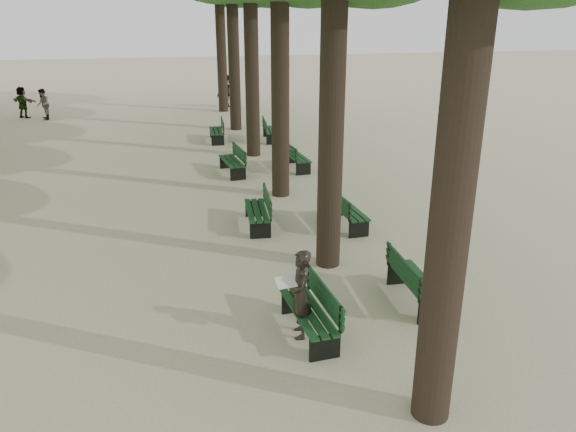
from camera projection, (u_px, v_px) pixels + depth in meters
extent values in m
plane|color=#BDB58F|center=(292.00, 347.00, 9.35)|extent=(120.00, 120.00, 0.00)
cylinder|color=#33261C|center=(458.00, 151.00, 6.53)|extent=(0.52, 0.52, 7.50)
cylinder|color=#33261C|center=(332.00, 92.00, 11.10)|extent=(0.52, 0.52, 7.50)
cylinder|color=#33261C|center=(280.00, 67.00, 15.67)|extent=(0.52, 0.52, 7.50)
cylinder|color=#33261C|center=(251.00, 54.00, 20.24)|extent=(0.52, 0.52, 7.50)
cylinder|color=#33261C|center=(233.00, 45.00, 24.81)|extent=(0.52, 0.52, 7.50)
cylinder|color=#33261C|center=(221.00, 39.00, 29.38)|extent=(0.52, 0.52, 7.50)
cube|color=black|center=(308.00, 323.00, 9.65)|extent=(0.65, 1.83, 0.45)
cube|color=black|center=(308.00, 311.00, 9.57)|extent=(0.67, 1.83, 0.04)
cube|color=black|center=(324.00, 295.00, 9.55)|extent=(0.17, 1.80, 0.40)
cube|color=black|center=(257.00, 219.00, 14.42)|extent=(0.66, 1.84, 0.45)
cube|color=black|center=(257.00, 210.00, 14.34)|extent=(0.68, 1.84, 0.04)
cube|color=black|center=(267.00, 200.00, 14.28)|extent=(0.18, 1.80, 0.40)
cube|color=black|center=(232.00, 168.00, 19.02)|extent=(0.72, 1.85, 0.45)
cube|color=black|center=(232.00, 161.00, 18.94)|extent=(0.74, 1.85, 0.04)
cube|color=black|center=(239.00, 153.00, 18.93)|extent=(0.24, 1.79, 0.40)
cube|color=black|center=(216.00, 136.00, 23.68)|extent=(0.61, 1.82, 0.45)
cube|color=black|center=(216.00, 131.00, 23.61)|extent=(0.63, 1.83, 0.04)
cube|color=black|center=(222.00, 124.00, 23.56)|extent=(0.13, 1.80, 0.40)
cube|color=black|center=(416.00, 291.00, 10.72)|extent=(0.58, 1.82, 0.45)
cube|color=black|center=(417.00, 281.00, 10.64)|extent=(0.60, 1.82, 0.04)
cube|color=black|center=(404.00, 269.00, 10.50)|extent=(0.10, 1.80, 0.40)
cube|color=black|center=(348.00, 218.00, 14.46)|extent=(0.63, 1.83, 0.45)
cube|color=black|center=(348.00, 210.00, 14.39)|extent=(0.65, 1.83, 0.04)
cube|color=black|center=(338.00, 201.00, 14.22)|extent=(0.15, 1.80, 0.40)
cube|color=black|center=(297.00, 163.00, 19.62)|extent=(0.66, 1.84, 0.45)
cube|color=black|center=(297.00, 156.00, 19.54)|extent=(0.68, 1.84, 0.04)
cube|color=black|center=(289.00, 149.00, 19.36)|extent=(0.18, 1.80, 0.40)
cube|color=black|center=(271.00, 135.00, 23.85)|extent=(0.69, 1.84, 0.45)
cube|color=black|center=(271.00, 130.00, 23.77)|extent=(0.71, 1.84, 0.04)
cube|color=black|center=(265.00, 124.00, 23.64)|extent=(0.21, 1.80, 0.40)
imported|color=black|center=(301.00, 294.00, 9.43)|extent=(0.39, 0.67, 1.58)
cube|color=white|center=(286.00, 282.00, 9.29)|extent=(0.37, 0.29, 0.12)
imported|color=#262628|center=(43.00, 104.00, 28.07)|extent=(0.50, 0.80, 1.54)
imported|color=#262628|center=(23.00, 102.00, 28.57)|extent=(1.38, 1.10, 1.58)
imported|color=#262628|center=(226.00, 91.00, 31.58)|extent=(1.22, 0.67, 1.80)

